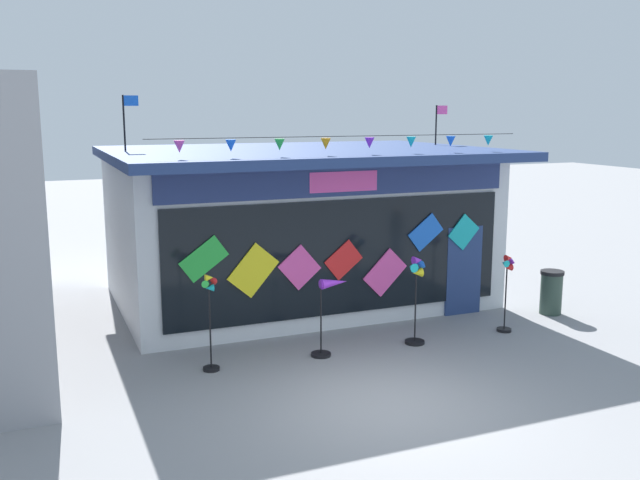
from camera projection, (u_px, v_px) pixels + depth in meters
The scene contains 7 objects.
ground_plane at pixel (386, 403), 11.04m from camera, with size 80.00×80.00×0.00m, color gray.
kite_shop_building at pixel (296, 223), 16.92m from camera, with size 8.69×6.51×4.86m.
wind_spinner_far_left at pixel (210, 314), 12.24m from camera, with size 0.31×0.30×1.76m.
wind_spinner_left at pixel (330, 304), 13.06m from camera, with size 0.73×0.37×1.48m.
wind_spinner_center_left at pixel (417, 289), 13.65m from camera, with size 0.42×0.39×1.77m.
wind_spinner_center_right at pixel (507, 284), 14.44m from camera, with size 0.34×0.30×1.64m.
trash_bin at pixel (551, 292), 15.83m from camera, with size 0.52×0.52×0.99m.
Camera 1 is at (-4.97, -9.18, 4.52)m, focal length 39.50 mm.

